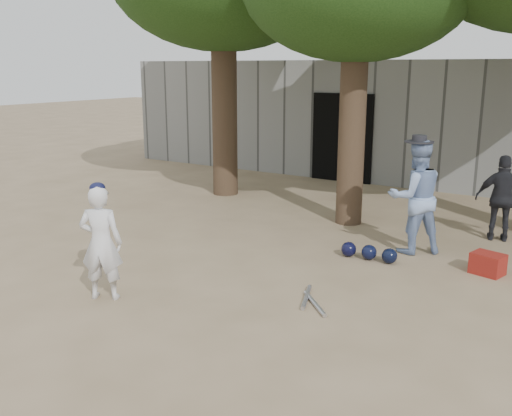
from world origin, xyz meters
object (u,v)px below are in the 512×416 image
Objects in this scene: boy_player at (101,243)px; spectator_blue at (415,197)px; spectator_dark at (502,198)px; red_bag at (488,264)px.

spectator_blue is (2.68, 3.92, 0.16)m from boy_player.
spectator_blue is 1.23× the size of spectator_dark.
boy_player is at bearing 42.84° from spectator_dark.
spectator_dark is (3.71, 5.32, -0.01)m from boy_player.
boy_player is 0.82× the size of spectator_blue.
spectator_dark is (1.03, 1.40, -0.16)m from spectator_blue.
spectator_blue is 1.74m from spectator_dark.
red_bag is (3.89, 3.51, -0.58)m from boy_player.
spectator_blue is 4.21× the size of red_bag.
boy_player is at bearing -137.92° from red_bag.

